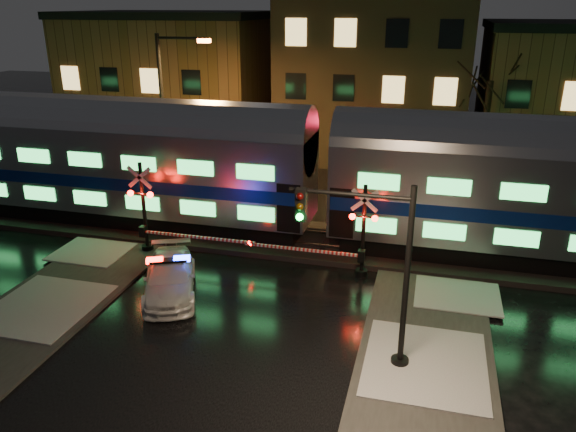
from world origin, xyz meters
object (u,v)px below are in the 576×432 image
object	(u,v)px
crossing_signal_right	(353,240)
crossing_signal_left	(151,218)
police_car	(170,277)
traffic_light	(375,273)
streetlight	(168,108)

from	to	relation	value
crossing_signal_right	crossing_signal_left	world-z (taller)	crossing_signal_left
police_car	traffic_light	world-z (taller)	traffic_light
crossing_signal_right	traffic_light	bearing A→B (deg)	-76.03
crossing_signal_right	crossing_signal_left	size ratio (longest dim) A/B	0.95
police_car	crossing_signal_right	distance (m)	7.02
traffic_light	crossing_signal_left	bearing A→B (deg)	150.14
crossing_signal_right	streetlight	size ratio (longest dim) A/B	0.61
crossing_signal_right	traffic_light	size ratio (longest dim) A/B	0.95
traffic_light	streetlight	xyz separation A→B (m)	(-12.09, 12.21, 2.01)
police_car	streetlight	world-z (taller)	streetlight
police_car	crossing_signal_left	xyz separation A→B (m)	(-2.24, 3.06, 0.98)
police_car	traffic_light	size ratio (longest dim) A/B	0.86
police_car	streetlight	xyz separation A→B (m)	(-4.47, 9.76, 4.34)
crossing_signal_left	streetlight	size ratio (longest dim) A/B	0.65
crossing_signal_right	traffic_light	world-z (taller)	traffic_light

